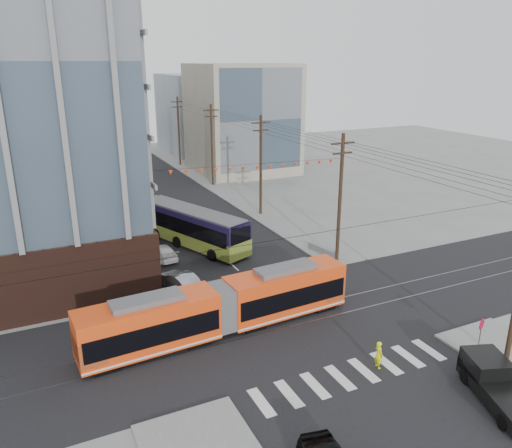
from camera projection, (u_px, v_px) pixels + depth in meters
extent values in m
plane|color=slate|center=(323.00, 347.00, 30.23)|extent=(160.00, 160.00, 0.00)
cube|color=gray|center=(242.00, 119.00, 75.36)|extent=(14.00, 14.00, 16.00)
cube|color=gray|center=(19.00, 101.00, 83.04)|extent=(16.00, 18.00, 20.00)
cube|color=#8C99A5|center=(208.00, 113.00, 93.63)|extent=(16.00, 16.00, 14.00)
cylinder|color=black|center=(179.00, 132.00, 79.94)|extent=(0.30, 0.30, 11.00)
imported|color=#969DA7|center=(180.00, 281.00, 37.51)|extent=(2.54, 4.62, 1.44)
imported|color=silver|center=(162.00, 252.00, 43.50)|extent=(2.25, 4.39, 1.22)
imported|color=slate|center=(135.00, 232.00, 48.51)|extent=(2.96, 4.86, 1.26)
imported|color=#EEFF0A|center=(379.00, 355.00, 28.01)|extent=(0.43, 0.63, 1.65)
cube|color=slate|center=(324.00, 251.00, 44.41)|extent=(1.47, 3.66, 0.71)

